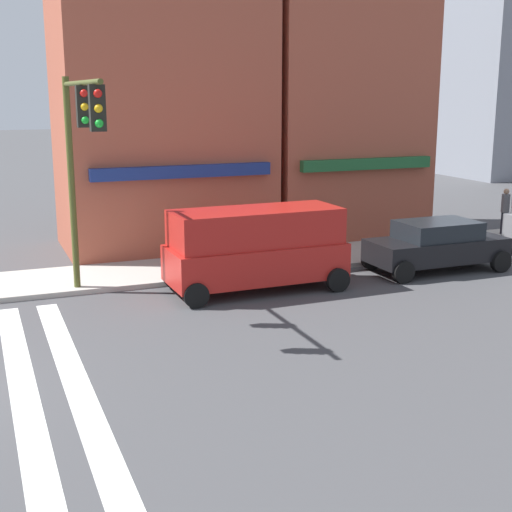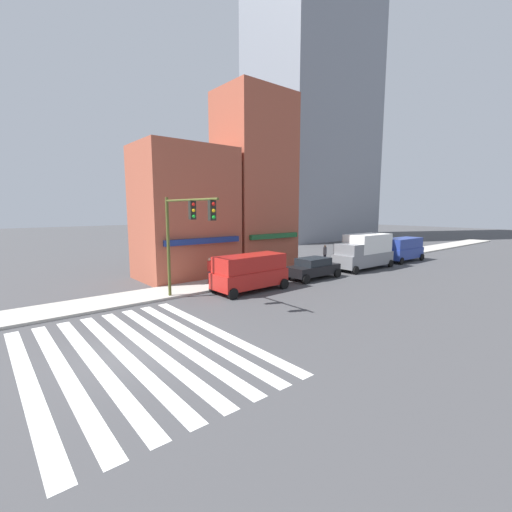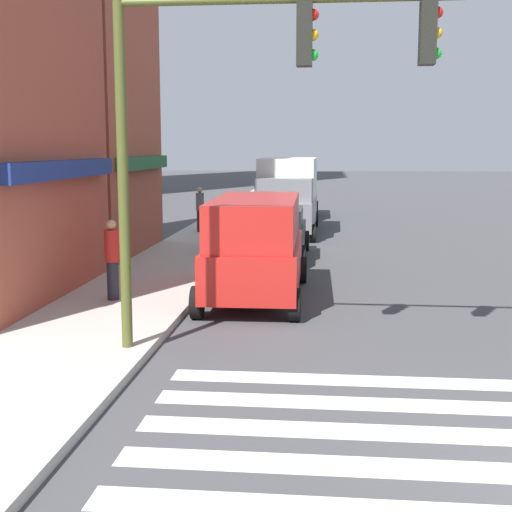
{
  "view_description": "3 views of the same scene",
  "coord_description": "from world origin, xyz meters",
  "px_view_note": "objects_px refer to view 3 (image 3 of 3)",
  "views": [
    {
      "loc": [
        1.89,
        -13.49,
        5.52
      ],
      "look_at": [
        9.16,
        4.7,
        1.0
      ],
      "focal_mm": 50.0,
      "sensor_mm": 36.0,
      "label": 1
    },
    {
      "loc": [
        -4.32,
        -12.16,
        5.29
      ],
      "look_at": [
        10.73,
        6.0,
        2.0
      ],
      "focal_mm": 24.0,
      "sensor_mm": 36.0,
      "label": 2
    },
    {
      "loc": [
        -6.98,
        3.07,
        3.48
      ],
      "look_at": [
        9.16,
        4.7,
        1.0
      ],
      "focal_mm": 50.0,
      "sensor_mm": 36.0,
      "label": 3
    }
  ],
  "objects_px": {
    "van_blue": "(295,191)",
    "pedestrian_red_jacket": "(112,258)",
    "sedan_black": "(276,232)",
    "box_truck_grey": "(288,194)",
    "traffic_signal": "(246,93)",
    "van_red": "(256,244)",
    "pedestrian_grey_coat": "(200,209)"
  },
  "relations": [
    {
      "from": "van_red",
      "to": "pedestrian_red_jacket",
      "type": "xyz_separation_m",
      "value": [
        -1.12,
        3.06,
        -0.21
      ]
    },
    {
      "from": "pedestrian_grey_coat",
      "to": "box_truck_grey",
      "type": "bearing_deg",
      "value": 112.76
    },
    {
      "from": "traffic_signal",
      "to": "box_truck_grey",
      "type": "relative_size",
      "value": 0.95
    },
    {
      "from": "van_blue",
      "to": "traffic_signal",
      "type": "bearing_deg",
      "value": -179.74
    },
    {
      "from": "sedan_black",
      "to": "box_truck_grey",
      "type": "bearing_deg",
      "value": -0.45
    },
    {
      "from": "traffic_signal",
      "to": "pedestrian_red_jacket",
      "type": "relative_size",
      "value": 3.35
    },
    {
      "from": "pedestrian_red_jacket",
      "to": "pedestrian_grey_coat",
      "type": "bearing_deg",
      "value": -19.26
    },
    {
      "from": "traffic_signal",
      "to": "pedestrian_grey_coat",
      "type": "bearing_deg",
      "value": 12.81
    },
    {
      "from": "box_truck_grey",
      "to": "pedestrian_grey_coat",
      "type": "relative_size",
      "value": 3.52
    },
    {
      "from": "van_red",
      "to": "sedan_black",
      "type": "relative_size",
      "value": 1.14
    },
    {
      "from": "box_truck_grey",
      "to": "van_blue",
      "type": "height_order",
      "value": "box_truck_grey"
    },
    {
      "from": "sedan_black",
      "to": "pedestrian_grey_coat",
      "type": "distance_m",
      "value": 6.55
    },
    {
      "from": "van_blue",
      "to": "pedestrian_red_jacket",
      "type": "distance_m",
      "value": 21.03
    },
    {
      "from": "traffic_signal",
      "to": "pedestrian_grey_coat",
      "type": "xyz_separation_m",
      "value": [
        16.46,
        3.74,
        -3.26
      ]
    },
    {
      "from": "traffic_signal",
      "to": "van_blue",
      "type": "distance_m",
      "value": 24.63
    },
    {
      "from": "traffic_signal",
      "to": "pedestrian_red_jacket",
      "type": "height_order",
      "value": "traffic_signal"
    },
    {
      "from": "van_red",
      "to": "van_blue",
      "type": "height_order",
      "value": "same"
    },
    {
      "from": "van_red",
      "to": "pedestrian_grey_coat",
      "type": "bearing_deg",
      "value": 15.25
    },
    {
      "from": "traffic_signal",
      "to": "pedestrian_grey_coat",
      "type": "distance_m",
      "value": 17.19
    },
    {
      "from": "traffic_signal",
      "to": "van_red",
      "type": "relative_size",
      "value": 1.18
    },
    {
      "from": "box_truck_grey",
      "to": "pedestrian_red_jacket",
      "type": "xyz_separation_m",
      "value": [
        -13.93,
        3.06,
        -0.51
      ]
    },
    {
      "from": "sedan_black",
      "to": "box_truck_grey",
      "type": "relative_size",
      "value": 0.71
    },
    {
      "from": "box_truck_grey",
      "to": "van_blue",
      "type": "distance_m",
      "value": 6.89
    },
    {
      "from": "van_blue",
      "to": "pedestrian_red_jacket",
      "type": "height_order",
      "value": "van_blue"
    },
    {
      "from": "pedestrian_grey_coat",
      "to": "van_red",
      "type": "bearing_deg",
      "value": 21.2
    },
    {
      "from": "van_blue",
      "to": "van_red",
      "type": "bearing_deg",
      "value": 179.51
    },
    {
      "from": "sedan_black",
      "to": "pedestrian_red_jacket",
      "type": "relative_size",
      "value": 2.49
    },
    {
      "from": "van_red",
      "to": "box_truck_grey",
      "type": "bearing_deg",
      "value": -1.04
    },
    {
      "from": "sedan_black",
      "to": "pedestrian_grey_coat",
      "type": "bearing_deg",
      "value": 31.03
    },
    {
      "from": "van_red",
      "to": "box_truck_grey",
      "type": "xyz_separation_m",
      "value": [
        12.81,
        0.0,
        0.3
      ]
    },
    {
      "from": "sedan_black",
      "to": "van_blue",
      "type": "height_order",
      "value": "van_blue"
    },
    {
      "from": "pedestrian_red_jacket",
      "to": "traffic_signal",
      "type": "bearing_deg",
      "value": -157.97
    }
  ]
}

